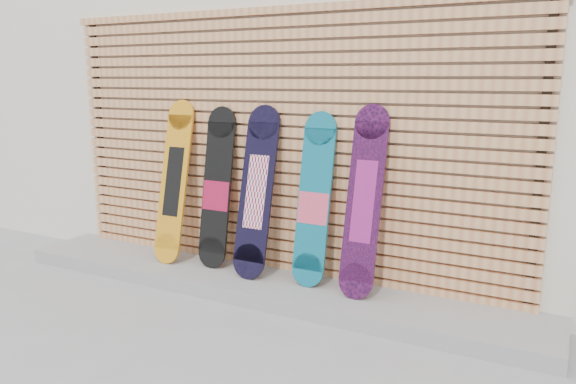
% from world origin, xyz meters
% --- Properties ---
extents(ground, '(80.00, 80.00, 0.00)m').
position_xyz_m(ground, '(0.00, 0.00, 0.00)').
color(ground, gray).
rests_on(ground, ground).
extents(building, '(12.00, 5.00, 3.60)m').
position_xyz_m(building, '(0.50, 3.50, 1.80)').
color(building, beige).
rests_on(building, ground).
extents(concrete_step, '(4.60, 0.70, 0.12)m').
position_xyz_m(concrete_step, '(-0.15, 0.68, 0.06)').
color(concrete_step, gray).
rests_on(concrete_step, ground).
extents(slat_wall, '(4.26, 0.08, 2.29)m').
position_xyz_m(slat_wall, '(-0.15, 0.97, 1.21)').
color(slat_wall, tan).
rests_on(slat_wall, ground).
extents(snowboard_0, '(0.27, 0.36, 1.43)m').
position_xyz_m(snowboard_0, '(-1.08, 0.77, 0.83)').
color(snowboard_0, orange).
rests_on(snowboard_0, concrete_step).
extents(snowboard_1, '(0.27, 0.27, 1.38)m').
position_xyz_m(snowboard_1, '(-0.65, 0.81, 0.80)').
color(snowboard_1, black).
rests_on(snowboard_1, concrete_step).
extents(snowboard_2, '(0.29, 0.36, 1.40)m').
position_xyz_m(snowboard_2, '(-0.22, 0.77, 0.82)').
color(snowboard_2, black).
rests_on(snowboard_2, concrete_step).
extents(snowboard_3, '(0.27, 0.29, 1.37)m').
position_xyz_m(snowboard_3, '(0.28, 0.80, 0.79)').
color(snowboard_3, '#0C5F76').
rests_on(snowboard_3, concrete_step).
extents(snowboard_4, '(0.27, 0.35, 1.43)m').
position_xyz_m(snowboard_4, '(0.71, 0.77, 0.83)').
color(snowboard_4, black).
rests_on(snowboard_4, concrete_step).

